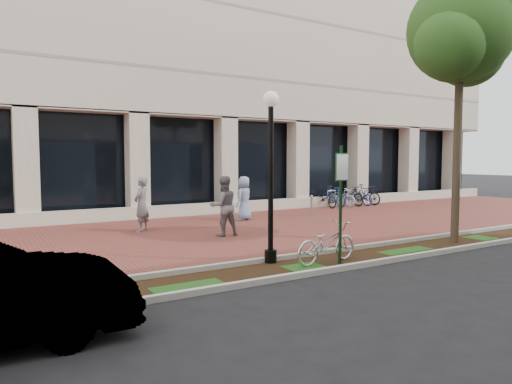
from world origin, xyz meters
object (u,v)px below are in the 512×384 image
pedestrian_left (142,204)px  bollard (311,205)px  parking_sign (341,190)px  locked_bicycle (327,243)px  bike_rack_cluster (346,196)px  street_tree (461,38)px  pedestrian_right (244,198)px  lamppost (271,166)px  pedestrian_mid (224,206)px

pedestrian_left → bollard: 7.36m
parking_sign → pedestrian_left: (-2.36, 6.93, -0.78)m
locked_bicycle → bike_rack_cluster: size_ratio=0.50×
bollard → bike_rack_cluster: (4.01, 2.31, 0.05)m
street_tree → pedestrian_right: bearing=110.9°
lamppost → pedestrian_mid: (0.79, 3.84, -1.28)m
street_tree → pedestrian_right: size_ratio=4.31×
locked_bicycle → pedestrian_right: pedestrian_right is taller
parking_sign → lamppost: 1.66m
street_tree → pedestrian_mid: bearing=139.5°
pedestrian_left → bike_rack_cluster: (11.35, 2.69, -0.40)m
pedestrian_left → bike_rack_cluster: 11.67m
bollard → lamppost: bearing=-134.3°
lamppost → bollard: 9.08m
parking_sign → pedestrian_right: parking_sign is taller
street_tree → pedestrian_mid: (-5.14, 4.39, -4.80)m
street_tree → bike_rack_cluster: 11.46m
lamppost → bike_rack_cluster: (10.24, 8.68, -1.71)m
bollard → pedestrian_left: bearing=-177.0°
pedestrian_left → pedestrian_right: bearing=144.7°
parking_sign → pedestrian_right: bearing=82.1°
bike_rack_cluster → pedestrian_right: bearing=-167.3°
locked_bicycle → pedestrian_left: size_ratio=0.99×
lamppost → bike_rack_cluster: 13.53m
locked_bicycle → pedestrian_mid: size_ratio=0.96×
pedestrian_mid → bollard: bearing=-151.1°
parking_sign → pedestrian_mid: (-0.47, 4.78, -0.75)m
bike_rack_cluster → pedestrian_left: bearing=-169.6°
lamppost → bollard: lamppost is taller
street_tree → locked_bicycle: street_tree is taller
pedestrian_mid → bike_rack_cluster: bearing=-149.0°
street_tree → bollard: bearing=87.5°
pedestrian_left → street_tree: bearing=92.4°
lamppost → locked_bicycle: (1.07, -0.69, -1.74)m
bollard → pedestrian_right: bearing=174.2°
bollard → street_tree: bearing=-92.5°
street_tree → bike_rack_cluster: street_tree is taller
parking_sign → bollard: (4.97, 7.32, -1.23)m
pedestrian_left → pedestrian_mid: size_ratio=0.97×
bike_rack_cluster → pedestrian_mid: bearing=-155.9°
locked_bicycle → pedestrian_left: 7.04m
locked_bicycle → bollard: bearing=-42.1°
lamppost → pedestrian_right: (3.16, 6.69, -1.35)m
pedestrian_right → bollard: size_ratio=1.94×
pedestrian_mid → pedestrian_right: pedestrian_mid is taller
parking_sign → locked_bicycle: size_ratio=1.50×
pedestrian_right → pedestrian_mid: bearing=20.3°
pedestrian_left → pedestrian_mid: (1.89, -2.15, 0.03)m
lamppost → locked_bicycle: 2.15m
parking_sign → locked_bicycle: 1.25m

